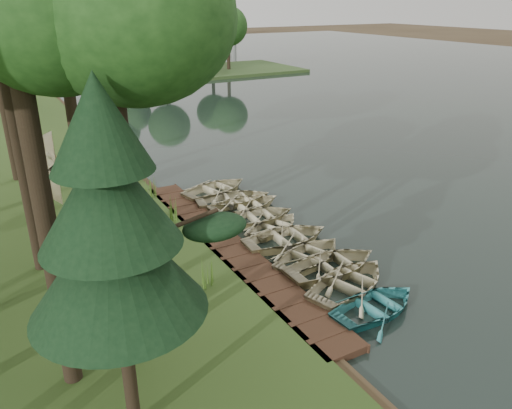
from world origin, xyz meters
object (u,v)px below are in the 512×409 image
rowboat_1 (350,280)px  stored_rowboat (60,198)px  pine_tree (111,225)px  boardwalk (227,248)px  rowboat_0 (377,304)px  rowboat_2 (333,263)px

rowboat_1 → stored_rowboat: (-7.81, 12.99, 0.22)m
rowboat_1 → pine_tree: size_ratio=0.47×
stored_rowboat → pine_tree: bearing=-175.7°
boardwalk → pine_tree: pine_tree is taller
rowboat_0 → pine_tree: pine_tree is taller
stored_rowboat → rowboat_0: bearing=-144.5°
boardwalk → rowboat_2: size_ratio=3.99×
rowboat_0 → rowboat_2: (0.38, 2.86, 0.06)m
stored_rowboat → rowboat_2: bearing=-137.8°
rowboat_0 → pine_tree: bearing=90.9°
boardwalk → rowboat_2: rowboat_2 is taller
boardwalk → stored_rowboat: 9.63m
boardwalk → rowboat_1: (2.48, -4.99, 0.31)m
rowboat_1 → pine_tree: pine_tree is taller
stored_rowboat → boardwalk: bearing=-138.7°
boardwalk → rowboat_0: bearing=-70.2°
pine_tree → rowboat_0: bearing=6.3°
rowboat_1 → stored_rowboat: bearing=13.7°
rowboat_0 → boardwalk: bearing=14.4°
boardwalk → stored_rowboat: stored_rowboat is taller
boardwalk → rowboat_0: size_ratio=4.59×
pine_tree → boardwalk: bearing=50.3°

